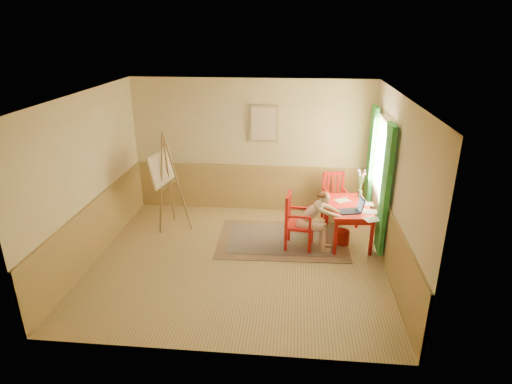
# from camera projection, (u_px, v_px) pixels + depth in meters

# --- Properties ---
(room) EXTENTS (5.04, 4.54, 2.84)m
(room) POSITION_uv_depth(u_px,v_px,m) (237.00, 184.00, 6.91)
(room) COLOR tan
(room) RESTS_ON ground
(wainscot) EXTENTS (5.00, 4.50, 1.00)m
(wainscot) POSITION_uv_depth(u_px,v_px,m) (244.00, 214.00, 7.97)
(wainscot) COLOR #9F7F46
(wainscot) RESTS_ON room
(window) EXTENTS (0.12, 2.01, 2.20)m
(window) POSITION_uv_depth(u_px,v_px,m) (379.00, 170.00, 7.73)
(window) COLOR white
(window) RESTS_ON room
(wall_portrait) EXTENTS (0.60, 0.05, 0.76)m
(wall_portrait) POSITION_uv_depth(u_px,v_px,m) (264.00, 124.00, 8.74)
(wall_portrait) COLOR #9F885C
(wall_portrait) RESTS_ON room
(rug) EXTENTS (2.45, 1.67, 0.02)m
(rug) POSITION_uv_depth(u_px,v_px,m) (282.00, 240.00, 8.09)
(rug) COLOR #8C7251
(rug) RESTS_ON room
(table) EXTENTS (0.83, 1.26, 0.72)m
(table) POSITION_uv_depth(u_px,v_px,m) (348.00, 210.00, 7.85)
(table) COLOR #B61A14
(table) RESTS_ON room
(chair_left) EXTENTS (0.52, 0.51, 1.03)m
(chair_left) POSITION_uv_depth(u_px,v_px,m) (297.00, 221.00, 7.66)
(chair_left) COLOR #B61A14
(chair_left) RESTS_ON room
(chair_back) EXTENTS (0.51, 0.53, 1.00)m
(chair_back) POSITION_uv_depth(u_px,v_px,m) (334.00, 197.00, 8.74)
(chair_back) COLOR #B61A14
(chair_back) RESTS_ON room
(figure) EXTENTS (0.85, 0.40, 1.12)m
(figure) POSITION_uv_depth(u_px,v_px,m) (315.00, 218.00, 7.55)
(figure) COLOR beige
(figure) RESTS_ON room
(laptop) EXTENTS (0.46, 0.34, 0.25)m
(laptop) POSITION_uv_depth(u_px,v_px,m) (353.00, 209.00, 7.53)
(laptop) COLOR #1E2338
(laptop) RESTS_ON table
(papers) EXTENTS (0.75, 1.09, 0.00)m
(papers) POSITION_uv_depth(u_px,v_px,m) (362.00, 209.00, 7.67)
(papers) COLOR white
(papers) RESTS_ON table
(vase) EXTENTS (0.18, 0.26, 0.53)m
(vase) POSITION_uv_depth(u_px,v_px,m) (361.00, 185.00, 8.10)
(vase) COLOR #3F724C
(vase) RESTS_ON table
(wastebasket) EXTENTS (0.32, 0.32, 0.27)m
(wastebasket) POSITION_uv_depth(u_px,v_px,m) (342.00, 237.00, 7.90)
(wastebasket) COLOR #AE1C12
(wastebasket) RESTS_ON room
(easel) EXTENTS (0.71, 0.87, 1.94)m
(easel) POSITION_uv_depth(u_px,v_px,m) (164.00, 172.00, 8.24)
(easel) COLOR brown
(easel) RESTS_ON room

